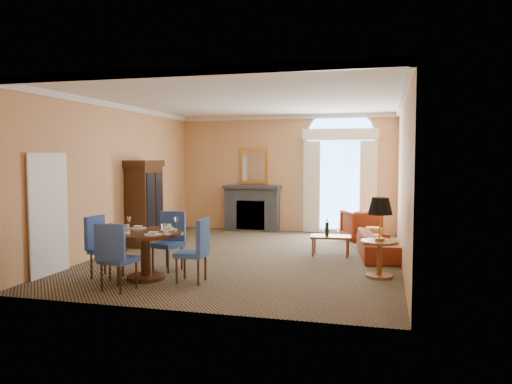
% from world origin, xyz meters
% --- Properties ---
extents(ground, '(7.50, 7.50, 0.00)m').
position_xyz_m(ground, '(0.00, 0.00, 0.00)').
color(ground, '#12153B').
rests_on(ground, ground).
extents(room_envelope, '(6.04, 7.52, 3.45)m').
position_xyz_m(room_envelope, '(-0.03, 0.67, 2.51)').
color(room_envelope, tan).
rests_on(room_envelope, ground).
extents(armoire, '(0.57, 1.00, 1.97)m').
position_xyz_m(armoire, '(-2.72, 0.69, 0.95)').
color(armoire, black).
rests_on(armoire, ground).
extents(dining_table, '(1.28, 1.28, 1.01)m').
position_xyz_m(dining_table, '(-1.19, -2.27, 0.59)').
color(dining_table, black).
rests_on(dining_table, ground).
extents(dining_chair_north, '(0.59, 0.59, 1.05)m').
position_xyz_m(dining_chair_north, '(-1.11, -1.47, 0.60)').
color(dining_chair_north, '#294BA2').
rests_on(dining_chair_north, ground).
extents(dining_chair_south, '(0.55, 0.55, 1.05)m').
position_xyz_m(dining_chair_south, '(-1.28, -3.10, 0.60)').
color(dining_chair_south, '#294BA2').
rests_on(dining_chair_south, ground).
extents(dining_chair_east, '(0.49, 0.48, 1.05)m').
position_xyz_m(dining_chair_east, '(-0.27, -2.28, 0.60)').
color(dining_chair_east, '#294BA2').
rests_on(dining_chair_east, ground).
extents(dining_chair_west, '(0.52, 0.51, 1.05)m').
position_xyz_m(dining_chair_west, '(-1.98, -2.35, 0.60)').
color(dining_chair_west, '#294BA2').
rests_on(dining_chair_west, ground).
extents(sofa, '(0.94, 1.88, 0.53)m').
position_xyz_m(sofa, '(2.55, 0.58, 0.26)').
color(sofa, maroon).
rests_on(sofa, ground).
extents(armchair, '(1.08, 1.09, 0.75)m').
position_xyz_m(armchair, '(2.11, 2.68, 0.37)').
color(armchair, maroon).
rests_on(armchair, ground).
extents(coffee_table, '(0.87, 0.54, 0.79)m').
position_xyz_m(coffee_table, '(1.59, 0.49, 0.40)').
color(coffee_table, brown).
rests_on(coffee_table, ground).
extents(side_table, '(0.63, 0.63, 1.34)m').
position_xyz_m(side_table, '(2.60, -1.14, 0.86)').
color(side_table, brown).
rests_on(side_table, ground).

